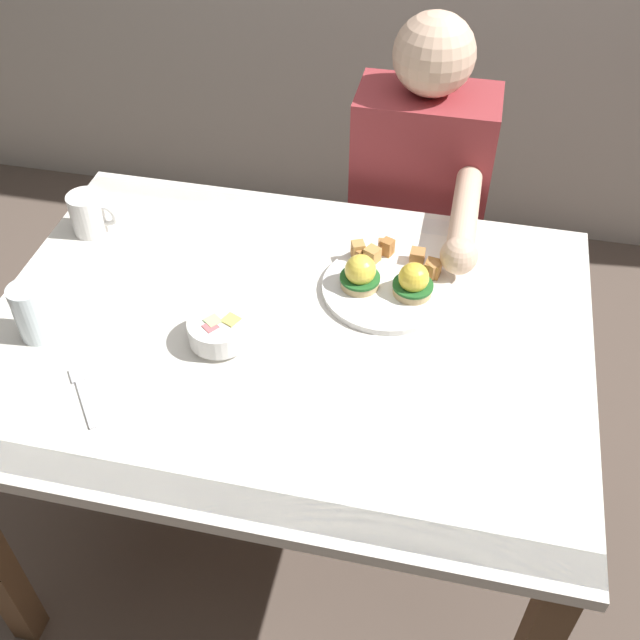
{
  "coord_description": "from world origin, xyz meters",
  "views": [
    {
      "loc": [
        0.3,
        -1.03,
        1.8
      ],
      "look_at": [
        0.07,
        0.0,
        0.78
      ],
      "focal_mm": 42.54,
      "sensor_mm": 36.0,
      "label": 1
    }
  ],
  "objects_px": {
    "fruit_bowl": "(219,331)",
    "eggs_benedict_plate": "(387,281)",
    "dining_table": "(286,365)",
    "water_glass_near": "(33,315)",
    "diner_person": "(418,206)",
    "coffee_mug": "(89,213)",
    "fork": "(82,393)"
  },
  "relations": [
    {
      "from": "eggs_benedict_plate",
      "to": "coffee_mug",
      "type": "relative_size",
      "value": 2.43
    },
    {
      "from": "dining_table",
      "to": "fruit_bowl",
      "type": "xyz_separation_m",
      "value": [
        -0.11,
        -0.06,
        0.14
      ]
    },
    {
      "from": "dining_table",
      "to": "diner_person",
      "type": "relative_size",
      "value": 1.05
    },
    {
      "from": "fruit_bowl",
      "to": "eggs_benedict_plate",
      "type": "bearing_deg",
      "value": 36.95
    },
    {
      "from": "eggs_benedict_plate",
      "to": "diner_person",
      "type": "height_order",
      "value": "diner_person"
    },
    {
      "from": "fork",
      "to": "diner_person",
      "type": "distance_m",
      "value": 1.0
    },
    {
      "from": "fruit_bowl",
      "to": "coffee_mug",
      "type": "height_order",
      "value": "coffee_mug"
    },
    {
      "from": "fruit_bowl",
      "to": "diner_person",
      "type": "height_order",
      "value": "diner_person"
    },
    {
      "from": "fruit_bowl",
      "to": "diner_person",
      "type": "bearing_deg",
      "value": 64.5
    },
    {
      "from": "fruit_bowl",
      "to": "fork",
      "type": "height_order",
      "value": "fruit_bowl"
    },
    {
      "from": "dining_table",
      "to": "water_glass_near",
      "type": "xyz_separation_m",
      "value": [
        -0.47,
        -0.12,
        0.16
      ]
    },
    {
      "from": "coffee_mug",
      "to": "fork",
      "type": "bearing_deg",
      "value": -67.69
    },
    {
      "from": "coffee_mug",
      "to": "diner_person",
      "type": "xyz_separation_m",
      "value": [
        0.71,
        0.38,
        -0.14
      ]
    },
    {
      "from": "dining_table",
      "to": "fork",
      "type": "distance_m",
      "value": 0.42
    },
    {
      "from": "coffee_mug",
      "to": "water_glass_near",
      "type": "bearing_deg",
      "value": -83.18
    },
    {
      "from": "dining_table",
      "to": "fork",
      "type": "xyz_separation_m",
      "value": [
        -0.32,
        -0.24,
        0.11
      ]
    },
    {
      "from": "dining_table",
      "to": "fork",
      "type": "bearing_deg",
      "value": -142.76
    },
    {
      "from": "eggs_benedict_plate",
      "to": "fork",
      "type": "xyz_separation_m",
      "value": [
        -0.5,
        -0.4,
        -0.02
      ]
    },
    {
      "from": "eggs_benedict_plate",
      "to": "coffee_mug",
      "type": "xyz_separation_m",
      "value": [
        -0.69,
        0.06,
        0.03
      ]
    },
    {
      "from": "water_glass_near",
      "to": "diner_person",
      "type": "bearing_deg",
      "value": 46.95
    },
    {
      "from": "water_glass_near",
      "to": "eggs_benedict_plate",
      "type": "bearing_deg",
      "value": 23.11
    },
    {
      "from": "coffee_mug",
      "to": "fork",
      "type": "xyz_separation_m",
      "value": [
        0.19,
        -0.46,
        -0.05
      ]
    },
    {
      "from": "dining_table",
      "to": "coffee_mug",
      "type": "distance_m",
      "value": 0.58
    },
    {
      "from": "water_glass_near",
      "to": "diner_person",
      "type": "relative_size",
      "value": 0.11
    },
    {
      "from": "fruit_bowl",
      "to": "diner_person",
      "type": "xyz_separation_m",
      "value": [
        0.32,
        0.66,
        -0.12
      ]
    },
    {
      "from": "eggs_benedict_plate",
      "to": "water_glass_near",
      "type": "relative_size",
      "value": 2.24
    },
    {
      "from": "diner_person",
      "to": "dining_table",
      "type": "bearing_deg",
      "value": -108.56
    },
    {
      "from": "fork",
      "to": "eggs_benedict_plate",
      "type": "bearing_deg",
      "value": 38.89
    },
    {
      "from": "eggs_benedict_plate",
      "to": "diner_person",
      "type": "relative_size",
      "value": 0.24
    },
    {
      "from": "fruit_bowl",
      "to": "water_glass_near",
      "type": "height_order",
      "value": "water_glass_near"
    },
    {
      "from": "dining_table",
      "to": "water_glass_near",
      "type": "bearing_deg",
      "value": -165.98
    },
    {
      "from": "diner_person",
      "to": "fork",
      "type": "bearing_deg",
      "value": -121.71
    }
  ]
}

